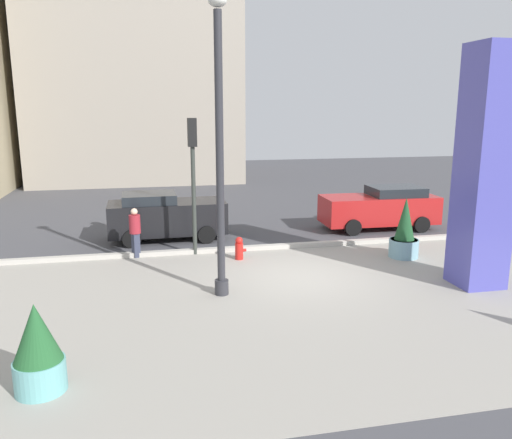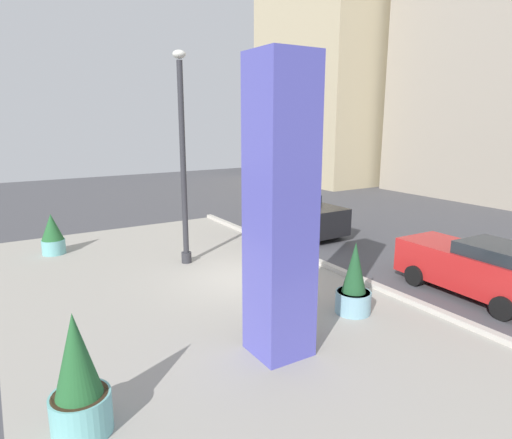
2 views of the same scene
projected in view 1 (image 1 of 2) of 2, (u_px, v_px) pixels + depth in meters
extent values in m
plane|color=#47474C|center=(270.00, 243.00, 18.49)|extent=(60.00, 60.00, 0.00)
cube|color=#9E998E|center=(326.00, 302.00, 12.76)|extent=(18.00, 10.00, 0.02)
cube|color=#B7B2A8|center=(276.00, 247.00, 17.63)|extent=(18.00, 0.24, 0.16)
cylinder|color=#2D2D33|center=(222.00, 287.00, 13.27)|extent=(0.36, 0.36, 0.40)
cylinder|color=#2D2D33|center=(220.00, 160.00, 12.56)|extent=(0.20, 0.20, 7.03)
ellipsoid|color=silver|center=(217.00, 1.00, 11.78)|extent=(0.44, 0.44, 0.28)
cube|color=#4C4CAD|center=(485.00, 169.00, 13.39)|extent=(1.19, 1.19, 6.41)
cylinder|color=#7AA8B7|center=(404.00, 248.00, 16.61)|extent=(0.95, 0.95, 0.60)
cylinder|color=#382819|center=(404.00, 240.00, 16.55)|extent=(0.88, 0.88, 0.04)
cone|color=#1E4C28|center=(405.00, 219.00, 16.40)|extent=(0.65, 0.65, 1.38)
cylinder|color=#6BB2B2|center=(40.00, 376.00, 8.69)|extent=(0.86, 0.86, 0.58)
cylinder|color=#382819|center=(39.00, 361.00, 8.63)|extent=(0.79, 0.79, 0.04)
cone|color=#235B2D|center=(36.00, 332.00, 8.52)|extent=(0.81, 0.81, 1.02)
cylinder|color=red|center=(239.00, 251.00, 16.35)|extent=(0.26, 0.26, 0.55)
sphere|color=red|center=(239.00, 241.00, 16.28)|extent=(0.24, 0.24, 0.24)
cylinder|color=red|center=(244.00, 250.00, 16.38)|extent=(0.12, 0.10, 0.10)
cylinder|color=#333833|center=(194.00, 202.00, 16.62)|extent=(0.14, 0.14, 3.58)
cube|color=black|center=(192.00, 132.00, 16.15)|extent=(0.28, 0.32, 0.90)
sphere|color=red|center=(191.00, 124.00, 16.25)|extent=(0.18, 0.18, 0.18)
cube|color=red|center=(379.00, 209.00, 20.46)|extent=(4.64, 1.92, 1.08)
cube|color=#1E2328|center=(396.00, 191.00, 20.43)|extent=(2.11, 1.64, 0.36)
cylinder|color=black|center=(353.00, 227.00, 19.45)|extent=(0.65, 0.24, 0.64)
cylinder|color=black|center=(337.00, 218.00, 21.17)|extent=(0.65, 0.24, 0.64)
cylinder|color=black|center=(421.00, 224.00, 19.96)|extent=(0.65, 0.24, 0.64)
cylinder|color=black|center=(401.00, 215.00, 21.68)|extent=(0.65, 0.24, 0.64)
cube|color=black|center=(168.00, 217.00, 18.80)|extent=(4.28, 1.91, 1.15)
cube|color=#1E2328|center=(149.00, 198.00, 18.50)|extent=(1.94, 1.65, 0.34)
cylinder|color=black|center=(200.00, 224.00, 20.07)|extent=(0.64, 0.23, 0.64)
cylinder|color=black|center=(207.00, 235.00, 18.33)|extent=(0.64, 0.23, 0.64)
cylinder|color=black|center=(132.00, 227.00, 19.49)|extent=(0.64, 0.23, 0.64)
cylinder|color=black|center=(132.00, 239.00, 17.75)|extent=(0.64, 0.23, 0.64)
cube|color=#33384C|center=(136.00, 245.00, 16.59)|extent=(0.29, 0.33, 0.81)
cylinder|color=maroon|center=(135.00, 224.00, 16.44)|extent=(0.47, 0.47, 0.61)
sphere|color=beige|center=(134.00, 212.00, 16.35)|extent=(0.22, 0.22, 0.22)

